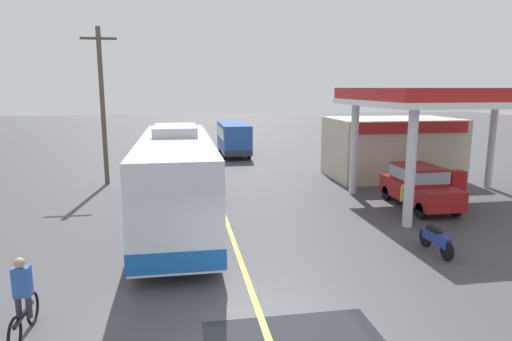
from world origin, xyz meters
The scene contains 10 objects.
ground centered at (0.00, 20.00, 0.00)m, with size 120.00×120.00×0.00m, color #424247.
lane_divider_stripe centered at (0.00, 15.00, 0.00)m, with size 0.16×50.00×0.01m, color #D8CC4C.
coach_bus_main centered at (-1.85, 7.72, 1.72)m, with size 2.60×11.04×3.69m.
gas_station_roadside centered at (10.30, 13.17, 2.63)m, with size 9.10×11.95×5.10m.
car_at_pump centered at (8.41, 8.72, 1.01)m, with size 1.70×4.20×1.82m.
minibus_opposing_lane centered at (2.34, 25.08, 1.47)m, with size 2.04×6.13×2.44m.
cyclist_on_shoulder centered at (-4.97, 0.67, 0.78)m, with size 0.34×1.82×1.72m.
motorcycle_parked_forecourt centered at (6.12, 3.61, 0.44)m, with size 0.55×1.80×0.92m.
pedestrian_near_pump centered at (6.92, 7.00, 0.93)m, with size 0.55×0.22×1.66m.
utility_pole_roadside centered at (-5.62, 15.92, 4.27)m, with size 1.80×0.24×8.17m.
Camera 1 is at (-1.66, -8.52, 5.11)m, focal length 31.22 mm.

